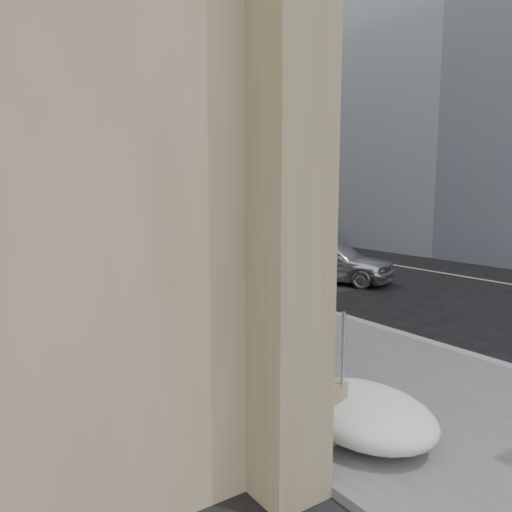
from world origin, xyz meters
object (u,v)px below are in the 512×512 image
at_px(mounted_horse_left, 250,298).
at_px(car_grey, 306,234).
at_px(mounted_horse_right, 269,279).
at_px(pedestrian, 267,287).
at_px(car_silver, 331,260).

xyz_separation_m(mounted_horse_left, car_grey, (13.13, 14.05, -0.61)).
bearing_deg(mounted_horse_right, car_grey, -152.11).
bearing_deg(mounted_horse_right, mounted_horse_left, 20.00).
bearing_deg(car_grey, mounted_horse_left, 56.88).
height_order(mounted_horse_left, mounted_horse_right, mounted_horse_right).
xyz_separation_m(mounted_horse_left, mounted_horse_right, (1.08, 0.89, 0.10)).
xyz_separation_m(mounted_horse_right, car_grey, (12.05, 13.16, -0.71)).
bearing_deg(mounted_horse_right, pedestrian, -141.68).
xyz_separation_m(pedestrian, car_silver, (5.23, 3.50, -0.24)).
distance_m(mounted_horse_left, car_silver, 8.36).
height_order(car_silver, car_grey, car_silver).
relative_size(mounted_horse_left, car_grey, 0.66).
distance_m(mounted_horse_right, car_silver, 6.97).
distance_m(mounted_horse_right, pedestrian, 0.78).
bearing_deg(pedestrian, car_silver, 16.13).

